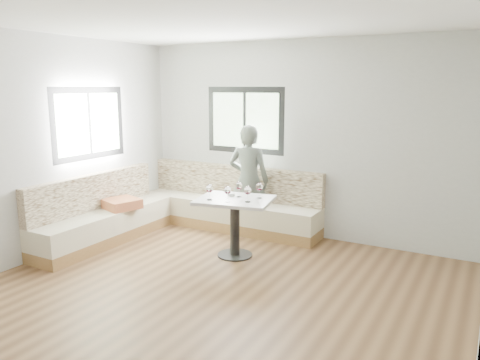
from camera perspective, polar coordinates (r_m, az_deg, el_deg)
name	(u,v)px	position (r m, az deg, el deg)	size (l,w,h in m)	color
room	(201,162)	(4.67, -4.72, 2.17)	(5.01, 5.01, 2.81)	brown
banquette	(176,212)	(6.99, -7.81, -3.86)	(2.90, 2.80, 0.95)	#9B7040
table	(235,213)	(5.96, -0.63, -4.05)	(1.05, 0.89, 0.76)	black
person	(249,180)	(6.80, 1.07, -0.03)	(0.59, 0.39, 1.63)	#555D53
olive_ramekin	(231,195)	(6.05, -1.05, -1.78)	(0.09, 0.09, 0.04)	white
wine_glass_a	(210,189)	(5.82, -3.74, -1.10)	(0.09, 0.09, 0.20)	white
wine_glass_b	(228,191)	(5.73, -1.52, -1.29)	(0.09, 0.09, 0.20)	white
wine_glass_c	(248,191)	(5.70, 0.95, -1.34)	(0.09, 0.09, 0.20)	white
wine_glass_d	(239,186)	(5.97, -0.13, -0.78)	(0.09, 0.09, 0.20)	white
wine_glass_e	(259,187)	(5.90, 2.37, -0.92)	(0.09, 0.09, 0.20)	white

